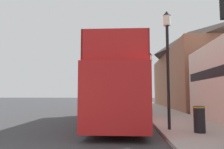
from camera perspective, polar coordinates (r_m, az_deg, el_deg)
The scene contains 9 objects.
ground_plane at distance 25.18m, azimuth -3.85°, elevation -8.87°, with size 144.00×144.00×0.00m, color #3D3D3F.
sidewalk at distance 22.17m, azimuth 11.78°, elevation -9.11°, with size 3.30×108.00×0.14m.
brick_terrace_rear at distance 28.44m, azimuth 19.42°, elevation 1.27°, with size 6.00×19.02×9.35m.
tour_bus at distance 12.58m, azimuth 1.72°, elevation -4.38°, with size 2.61×10.35×4.02m.
parked_car_ahead_of_bus at distance 20.46m, azimuth 4.51°, elevation -7.97°, with size 1.93×4.23×1.32m.
lamp_post_nearest at distance 10.06m, azimuth 14.29°, elevation 6.82°, with size 0.35×0.35×5.24m.
lamp_post_second at distance 17.87m, azimuth 10.10°, elevation 0.82°, with size 0.35×0.35×4.86m.
lamp_post_third at distance 25.81m, azimuth 8.32°, elevation -0.89°, with size 0.35×0.35×4.95m.
litter_bin at distance 9.45m, azimuth 21.84°, elevation -10.63°, with size 0.48×0.48×1.03m.
Camera 1 is at (3.30, -3.91, 1.65)m, focal length 35.00 mm.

